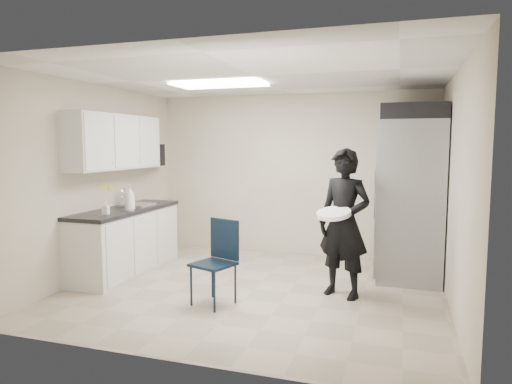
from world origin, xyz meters
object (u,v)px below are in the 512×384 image
(commercial_fridge, at_px, (410,199))
(man_tuxedo, at_px, (344,223))
(folding_chair, at_px, (213,264))
(lower_counter, at_px, (126,242))

(commercial_fridge, distance_m, man_tuxedo, 1.42)
(folding_chair, bearing_deg, commercial_fridge, 62.04)
(lower_counter, height_order, commercial_fridge, commercial_fridge)
(lower_counter, relative_size, man_tuxedo, 1.09)
(folding_chair, bearing_deg, lower_counter, 172.86)
(lower_counter, bearing_deg, folding_chair, -26.72)
(lower_counter, xyz_separation_m, man_tuxedo, (3.03, -0.11, 0.44))
(lower_counter, distance_m, folding_chair, 1.88)
(commercial_fridge, xyz_separation_m, folding_chair, (-2.10, -1.92, -0.59))
(lower_counter, bearing_deg, commercial_fridge, 15.88)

